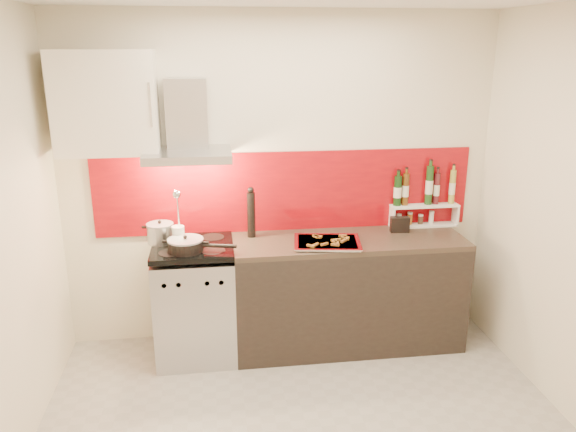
{
  "coord_description": "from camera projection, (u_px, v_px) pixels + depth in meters",
  "views": [
    {
      "loc": [
        -0.53,
        -2.9,
        2.35
      ],
      "look_at": [
        0.0,
        0.95,
        1.15
      ],
      "focal_mm": 35.0,
      "sensor_mm": 36.0,
      "label": 1
    }
  ],
  "objects": [
    {
      "name": "step_shelf",
      "position": [
        422.0,
        202.0,
        4.6
      ],
      "size": [
        0.57,
        0.15,
        0.5
      ],
      "color": "white",
      "rests_on": "counter"
    },
    {
      "name": "counter",
      "position": [
        347.0,
        292.0,
        4.48
      ],
      "size": [
        1.8,
        0.6,
        0.9
      ],
      "color": "black",
      "rests_on": "ground"
    },
    {
      "name": "caddy_box",
      "position": [
        400.0,
        225.0,
        4.48
      ],
      "size": [
        0.15,
        0.08,
        0.13
      ],
      "primitive_type": "cube",
      "rotation": [
        0.0,
        0.0,
        -0.1
      ],
      "color": "black",
      "rests_on": "counter"
    },
    {
      "name": "back_wall",
      "position": [
        280.0,
        181.0,
        4.45
      ],
      "size": [
        3.4,
        0.02,
        2.6
      ],
      "primitive_type": "cube",
      "color": "silver",
      "rests_on": "ground"
    },
    {
      "name": "baking_tray",
      "position": [
        327.0,
        242.0,
        4.22
      ],
      "size": [
        0.55,
        0.45,
        0.03
      ],
      "color": "silver",
      "rests_on": "counter"
    },
    {
      "name": "stock_pot",
      "position": [
        160.0,
        233.0,
        4.21
      ],
      "size": [
        0.2,
        0.2,
        0.17
      ],
      "color": "#B7B7BA",
      "rests_on": "range_stove"
    },
    {
      "name": "utensil_jar",
      "position": [
        178.0,
        230.0,
        4.13
      ],
      "size": [
        0.09,
        0.14,
        0.45
      ],
      "color": "silver",
      "rests_on": "range_stove"
    },
    {
      "name": "range_hood",
      "position": [
        187.0,
        130.0,
        4.07
      ],
      "size": [
        0.62,
        0.5,
        0.61
      ],
      "color": "#B7B7BA",
      "rests_on": "back_wall"
    },
    {
      "name": "saute_pan",
      "position": [
        187.0,
        245.0,
        4.04
      ],
      "size": [
        0.5,
        0.26,
        0.12
      ],
      "color": "black",
      "rests_on": "range_stove"
    },
    {
      "name": "upper_cabinet",
      "position": [
        106.0,
        103.0,
        3.93
      ],
      "size": [
        0.7,
        0.35,
        0.72
      ],
      "primitive_type": "cube",
      "color": "white",
      "rests_on": "back_wall"
    },
    {
      "name": "backsplash",
      "position": [
        287.0,
        191.0,
        4.47
      ],
      "size": [
        3.0,
        0.02,
        0.64
      ],
      "primitive_type": "cube",
      "color": "maroon",
      "rests_on": "back_wall"
    },
    {
      "name": "range_stove",
      "position": [
        196.0,
        302.0,
        4.32
      ],
      "size": [
        0.6,
        0.6,
        0.91
      ],
      "color": "#B7B7BA",
      "rests_on": "ground"
    },
    {
      "name": "pepper_mill",
      "position": [
        251.0,
        213.0,
        4.33
      ],
      "size": [
        0.06,
        0.06,
        0.4
      ],
      "color": "black",
      "rests_on": "counter"
    }
  ]
}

